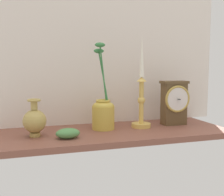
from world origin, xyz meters
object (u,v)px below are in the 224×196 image
Objects in this scene: brass_vase_bulbous at (35,120)px; mantel_clock at (174,102)px; brass_vase_jar at (103,111)px; candlestick_tall_left at (141,98)px.

mantel_clock is at bearing 3.95° from brass_vase_bulbous.
brass_vase_jar is at bearing 9.60° from brass_vase_bulbous.
brass_vase_jar reaches higher than mantel_clock.
brass_vase_jar is at bearing 175.86° from candlestick_tall_left.
mantel_clock is 17.19cm from candlestick_tall_left.
candlestick_tall_left is at bearing -4.14° from brass_vase_jar.
mantel_clock is 0.55× the size of brass_vase_jar.
mantel_clock is at bearing 2.50° from candlestick_tall_left.
mantel_clock is 1.40× the size of brass_vase_bulbous.
mantel_clock is 63.48cm from brass_vase_bulbous.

